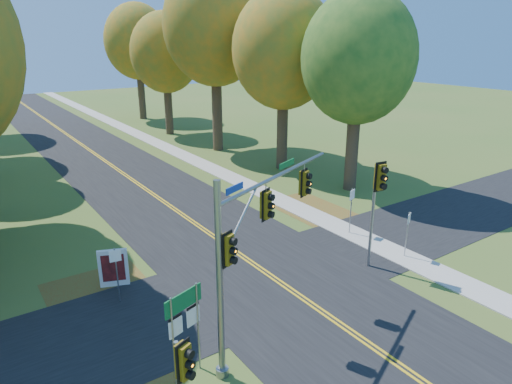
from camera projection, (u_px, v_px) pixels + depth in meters
ground at (302, 298)px, 18.14m from camera, size 160.00×160.00×0.00m
road_main at (302, 298)px, 18.13m from camera, size 8.00×160.00×0.02m
road_cross at (272, 277)px, 19.69m from camera, size 60.00×6.00×0.02m
centerline_left at (300, 298)px, 18.08m from camera, size 0.10×160.00×0.01m
centerline_right at (304, 296)px, 18.18m from camera, size 0.10×160.00×0.01m
sidewalk_east at (403, 257)px, 21.45m from camera, size 1.60×160.00×0.06m
leaf_patch_w_near at (107, 303)px, 17.77m from camera, size 4.00×6.00×0.00m
leaf_patch_e at (325, 215)px, 26.46m from camera, size 3.50×8.00×0.00m
tree_e_a at (358, 59)px, 28.41m from camera, size 7.20×7.20×12.73m
tree_e_b at (284, 50)px, 33.28m from camera, size 7.60×7.60×13.33m
tree_e_c at (215, 26)px, 38.45m from camera, size 8.80×8.80×15.79m
tree_e_d at (165, 53)px, 46.06m from camera, size 7.00×7.00×12.32m
tree_e_e at (138, 42)px, 54.75m from camera, size 7.80×7.80×13.74m
traffic_mast at (253, 236)px, 14.03m from camera, size 6.41×3.06×6.29m
east_signal_pole at (378, 189)px, 19.27m from camera, size 0.57×0.66×4.94m
ped_signal_pole at (183, 369)px, 10.94m from camera, size 0.46×0.56×3.08m
route_sign_cluster at (185, 317)px, 13.25m from camera, size 1.35×0.48×3.02m
info_kiosk at (114, 268)px, 18.77m from camera, size 1.16×0.59×1.64m
reg_sign_e_north at (352, 203)px, 23.48m from camera, size 0.47×0.18×2.52m
reg_sign_e_south at (408, 227)px, 21.00m from camera, size 0.41×0.21×2.26m
reg_sign_w at (116, 265)px, 17.39m from camera, size 0.44×0.10×2.30m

